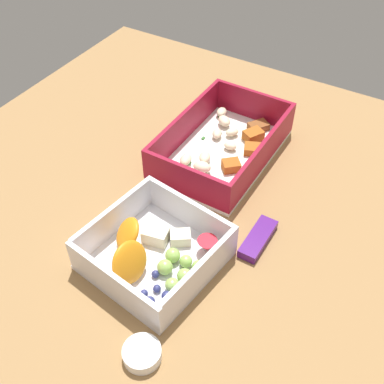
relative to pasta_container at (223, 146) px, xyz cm
name	(u,v)px	position (x,y,z in cm)	size (l,w,h in cm)	color
table_surface	(187,216)	(12.79, 1.41, -2.74)	(80.00, 80.00, 2.00)	#9E7547
pasta_container	(223,146)	(0.00, 0.00, 0.00)	(21.54, 14.01, 5.62)	white
fruit_bowl	(155,253)	(22.02, 2.42, 0.09)	(16.22, 16.08, 5.88)	white
candy_bar	(258,239)	(12.77, 11.81, -1.14)	(7.00, 2.40, 1.20)	#51197A
paper_cup_liner	(142,354)	(32.84, 7.98, -1.03)	(4.06, 4.06, 1.42)	white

